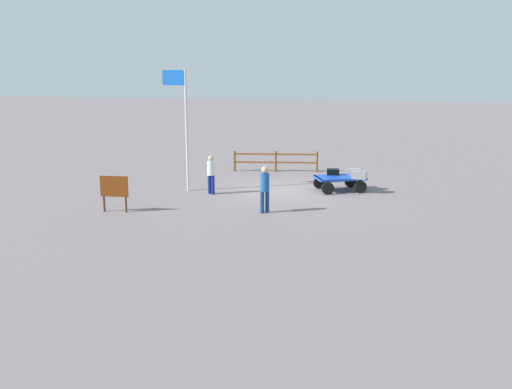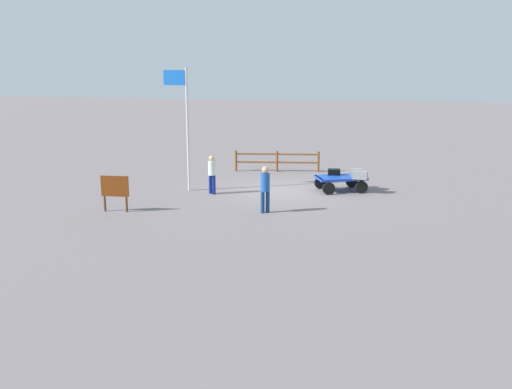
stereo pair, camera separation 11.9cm
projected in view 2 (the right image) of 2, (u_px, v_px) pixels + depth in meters
The scene contains 10 objects.
ground_plane at pixel (284, 191), 23.97m from camera, with size 120.00×120.00×0.00m, color slate.
luggage_cart at pixel (340, 180), 23.86m from camera, with size 2.29×1.93×0.61m.
suitcase_grey at pixel (356, 173), 23.87m from camera, with size 0.47×0.35×0.31m.
suitcase_maroon at pixel (360, 175), 23.29m from camera, with size 0.63×0.41×0.32m.
suitcase_olive at pixel (334, 172), 24.18m from camera, with size 0.55×0.45×0.24m.
worker_lead at pixel (265, 186), 20.27m from camera, with size 0.45×0.45×1.68m.
worker_trailing at pixel (212, 172), 23.22m from camera, with size 0.42×0.42×1.58m.
flagpole at pixel (184, 117), 23.39m from camera, with size 1.03×0.12×5.05m.
signboard at pixel (115, 189), 20.43m from camera, with size 1.02×0.14×1.31m.
wooden_fence at pixel (277, 160), 28.11m from camera, with size 4.13×0.73×1.02m.
Camera 2 is at (-3.81, 23.11, 5.22)m, focal length 40.17 mm.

